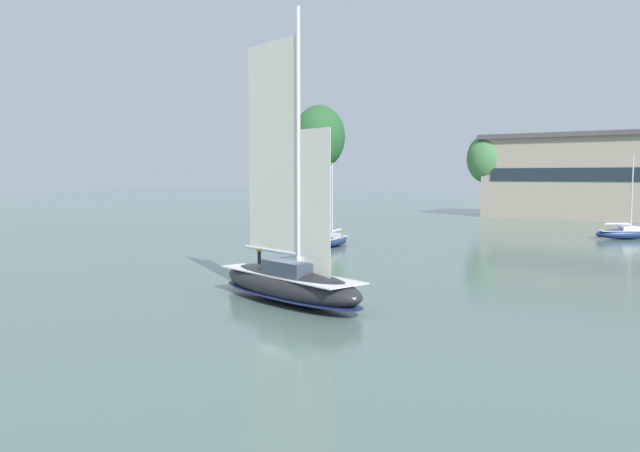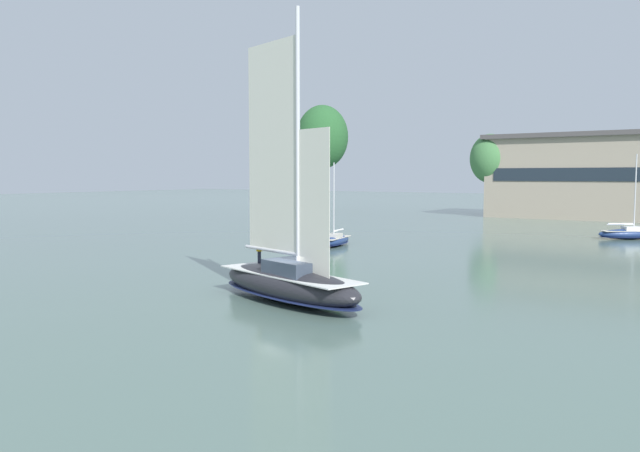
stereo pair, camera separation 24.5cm
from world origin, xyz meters
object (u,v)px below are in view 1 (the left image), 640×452
Objects in this scene: sailboat_main at (289,280)px; sailboat_moored_mid_channel at (334,240)px; tree_shore_left at (319,137)px; tree_shore_right at (487,159)px; sailboat_moored_near_marina at (626,233)px.

sailboat_main is 1.92× the size of sailboat_moored_mid_channel.
tree_shore_left reaches higher than tree_shore_right.
sailboat_main is at bearing -102.73° from sailboat_moored_near_marina.
tree_shore_right is 0.88× the size of sailboat_main.
sailboat_moored_near_marina is at bearing -23.57° from tree_shore_left.
sailboat_moored_near_marina is (10.28, 45.48, -0.57)m from sailboat_main.
tree_shore_left reaches higher than sailboat_main.
tree_shore_right is at bearing 7.62° from tree_shore_left.
sailboat_main is 26.18m from sailboat_moored_mid_channel.
sailboat_moored_mid_channel is (1.95, -49.63, -8.77)m from tree_shore_right.
sailboat_moored_near_marina reaches higher than sailboat_moored_mid_channel.
sailboat_main reaches higher than sailboat_moored_near_marina.
tree_shore_left is 60.17m from sailboat_moored_near_marina.
sailboat_main is (13.79, -72.96, -8.13)m from tree_shore_right.
tree_shore_right is 1.50× the size of sailboat_moored_near_marina.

